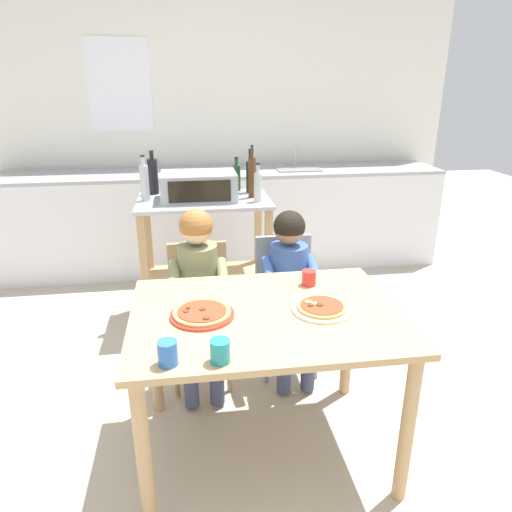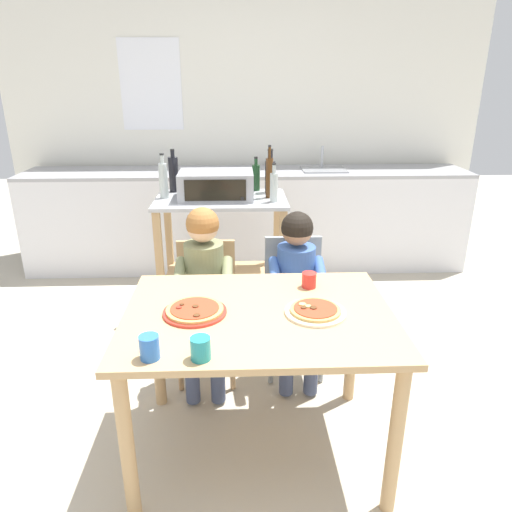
# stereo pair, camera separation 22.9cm
# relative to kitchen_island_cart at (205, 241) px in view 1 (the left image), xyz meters

# --- Properties ---
(ground_plane) EXTENTS (11.26, 11.26, 0.00)m
(ground_plane) POSITION_rel_kitchen_island_cart_xyz_m (0.20, -0.30, -0.60)
(ground_plane) COLOR #B7AD99
(back_wall_tiled) EXTENTS (4.50, 0.13, 2.70)m
(back_wall_tiled) POSITION_rel_kitchen_island_cart_xyz_m (0.20, 1.45, 0.75)
(back_wall_tiled) COLOR white
(back_wall_tiled) RESTS_ON ground
(kitchen_counter) EXTENTS (4.05, 0.60, 1.12)m
(kitchen_counter) POSITION_rel_kitchen_island_cart_xyz_m (0.21, 1.04, -0.15)
(kitchen_counter) COLOR silver
(kitchen_counter) RESTS_ON ground
(kitchen_island_cart) EXTENTS (0.93, 0.57, 0.92)m
(kitchen_island_cart) POSITION_rel_kitchen_island_cart_xyz_m (0.00, 0.00, 0.00)
(kitchen_island_cart) COLOR #B7BABF
(kitchen_island_cart) RESTS_ON ground
(toaster_oven) EXTENTS (0.51, 0.34, 0.19)m
(toaster_oven) POSITION_rel_kitchen_island_cart_xyz_m (-0.03, -0.01, 0.41)
(toaster_oven) COLOR #999BA0
(toaster_oven) RESTS_ON kitchen_island_cart
(bottle_dark_olive_oil) EXTENTS (0.06, 0.06, 0.25)m
(bottle_dark_olive_oil) POSITION_rel_kitchen_island_cart_xyz_m (0.26, 0.23, 0.41)
(bottle_dark_olive_oil) COLOR #1E4723
(bottle_dark_olive_oil) RESTS_ON kitchen_island_cart
(bottle_tall_green_wine) EXTENTS (0.05, 0.05, 0.37)m
(bottle_tall_green_wine) POSITION_rel_kitchen_island_cart_xyz_m (0.34, 0.00, 0.46)
(bottle_tall_green_wine) COLOR #4C2D14
(bottle_tall_green_wine) RESTS_ON kitchen_island_cart
(bottle_slim_sauce) EXTENTS (0.07, 0.07, 0.32)m
(bottle_slim_sauce) POSITION_rel_kitchen_island_cart_xyz_m (0.36, 0.16, 0.44)
(bottle_slim_sauce) COLOR black
(bottle_slim_sauce) RESTS_ON kitchen_island_cart
(bottle_clear_vinegar) EXTENTS (0.07, 0.07, 0.31)m
(bottle_clear_vinegar) POSITION_rel_kitchen_island_cart_xyz_m (-0.35, 0.22, 0.45)
(bottle_clear_vinegar) COLOR black
(bottle_clear_vinegar) RESTS_ON kitchen_island_cart
(bottle_squat_spirits) EXTENTS (0.06, 0.06, 0.31)m
(bottle_squat_spirits) POSITION_rel_kitchen_island_cart_xyz_m (-0.40, 0.01, 0.44)
(bottle_squat_spirits) COLOR #ADB7B2
(bottle_squat_spirits) RESTS_ON kitchen_island_cart
(bottle_brown_beer) EXTENTS (0.05, 0.05, 0.26)m
(bottle_brown_beer) POSITION_rel_kitchen_island_cart_xyz_m (0.37, -0.12, 0.42)
(bottle_brown_beer) COLOR #ADB7B2
(bottle_brown_beer) RESTS_ON kitchen_island_cart
(dining_table) EXTENTS (1.18, 0.86, 0.75)m
(dining_table) POSITION_rel_kitchen_island_cart_xyz_m (0.20, -1.43, 0.04)
(dining_table) COLOR tan
(dining_table) RESTS_ON ground
(dining_chair_left) EXTENTS (0.36, 0.36, 0.81)m
(dining_chair_left) POSITION_rel_kitchen_island_cart_xyz_m (-0.07, -0.75, -0.12)
(dining_chair_left) COLOR tan
(dining_chair_left) RESTS_ON ground
(dining_chair_right) EXTENTS (0.36, 0.36, 0.81)m
(dining_chair_right) POSITION_rel_kitchen_island_cart_xyz_m (0.45, -0.69, -0.12)
(dining_chair_right) COLOR gray
(dining_chair_right) RESTS_ON ground
(child_in_olive_shirt) EXTENTS (0.32, 0.42, 1.04)m
(child_in_olive_shirt) POSITION_rel_kitchen_island_cart_xyz_m (-0.07, -0.87, 0.06)
(child_in_olive_shirt) COLOR #424C6B
(child_in_olive_shirt) RESTS_ON ground
(child_in_blue_striped_shirt) EXTENTS (0.32, 0.42, 1.00)m
(child_in_blue_striped_shirt) POSITION_rel_kitchen_island_cart_xyz_m (0.45, -0.82, 0.04)
(child_in_blue_striped_shirt) COLOR #424C6B
(child_in_blue_striped_shirt) RESTS_ON ground
(pizza_plate_red_rimmed) EXTENTS (0.28, 0.28, 0.03)m
(pizza_plate_red_rimmed) POSITION_rel_kitchen_island_cart_xyz_m (-0.07, -1.43, 0.16)
(pizza_plate_red_rimmed) COLOR red
(pizza_plate_red_rimmed) RESTS_ON dining_table
(pizza_plate_cream) EXTENTS (0.27, 0.27, 0.03)m
(pizza_plate_cream) POSITION_rel_kitchen_island_cart_xyz_m (0.45, -1.45, 0.16)
(pizza_plate_cream) COLOR beige
(pizza_plate_cream) RESTS_ON dining_table
(drinking_cup_teal) EXTENTS (0.08, 0.08, 0.09)m
(drinking_cup_teal) POSITION_rel_kitchen_island_cart_xyz_m (-0.02, -1.79, 0.19)
(drinking_cup_teal) COLOR teal
(drinking_cup_teal) RESTS_ON dining_table
(drinking_cup_red) EXTENTS (0.07, 0.07, 0.08)m
(drinking_cup_red) POSITION_rel_kitchen_island_cart_xyz_m (0.46, -1.17, 0.19)
(drinking_cup_red) COLOR red
(drinking_cup_red) RESTS_ON dining_table
(drinking_cup_blue) EXTENTS (0.07, 0.07, 0.09)m
(drinking_cup_blue) POSITION_rel_kitchen_island_cart_xyz_m (-0.21, -1.78, 0.19)
(drinking_cup_blue) COLOR blue
(drinking_cup_blue) RESTS_ON dining_table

